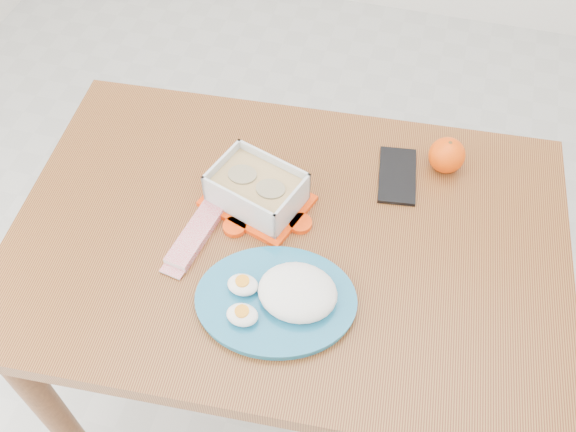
% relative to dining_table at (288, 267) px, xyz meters
% --- Properties ---
extents(ground, '(3.50, 3.50, 0.00)m').
position_rel_dining_table_xyz_m(ground, '(0.05, 0.15, -0.64)').
color(ground, '#B7B7B2').
rests_on(ground, ground).
extents(dining_table, '(1.13, 0.79, 0.75)m').
position_rel_dining_table_xyz_m(dining_table, '(0.00, 0.00, 0.00)').
color(dining_table, brown).
rests_on(dining_table, ground).
extents(food_container, '(0.23, 0.20, 0.08)m').
position_rel_dining_table_xyz_m(food_container, '(-0.08, 0.06, 0.15)').
color(food_container, '#FF3E07').
rests_on(food_container, dining_table).
extents(orange_fruit, '(0.08, 0.08, 0.08)m').
position_rel_dining_table_xyz_m(orange_fruit, '(0.27, 0.25, 0.15)').
color(orange_fruit, '#FF4905').
rests_on(orange_fruit, dining_table).
extents(rice_plate, '(0.33, 0.33, 0.08)m').
position_rel_dining_table_xyz_m(rice_plate, '(0.03, -0.15, 0.14)').
color(rice_plate, '#19668B').
rests_on(rice_plate, dining_table).
extents(candy_bar, '(0.08, 0.19, 0.02)m').
position_rel_dining_table_xyz_m(candy_bar, '(-0.17, -0.04, 0.12)').
color(candy_bar, red).
rests_on(candy_bar, dining_table).
extents(smartphone, '(0.09, 0.16, 0.01)m').
position_rel_dining_table_xyz_m(smartphone, '(0.18, 0.20, 0.12)').
color(smartphone, black).
rests_on(smartphone, dining_table).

